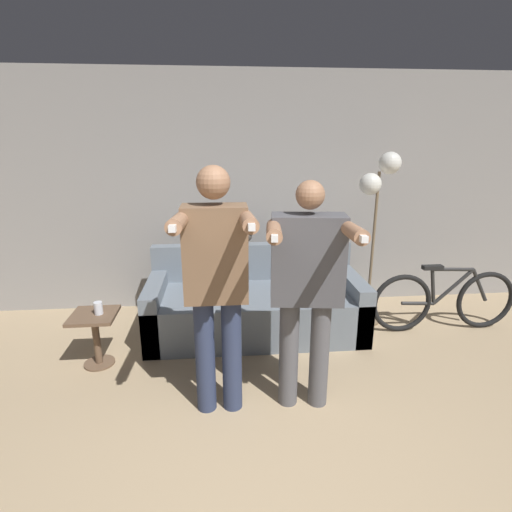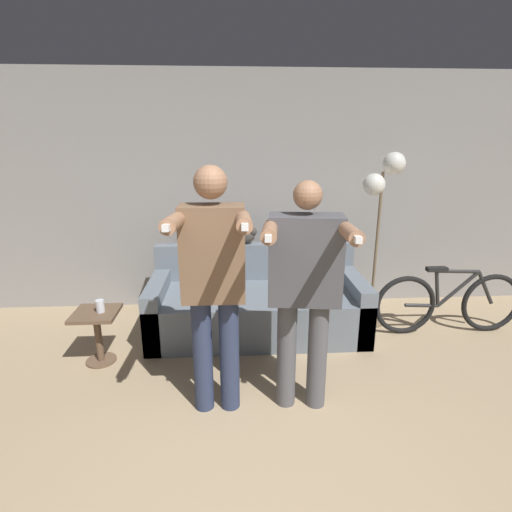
# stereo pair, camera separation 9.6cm
# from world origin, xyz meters

# --- Properties ---
(wall_back) EXTENTS (10.00, 0.05, 2.60)m
(wall_back) POSITION_xyz_m (0.00, 3.19, 1.30)
(wall_back) COLOR gray
(wall_back) RESTS_ON ground_plane
(couch) EXTENTS (2.11, 0.93, 0.82)m
(couch) POSITION_xyz_m (0.13, 2.44, 0.27)
(couch) COLOR slate
(couch) RESTS_ON ground_plane
(person_left) EXTENTS (0.49, 0.67, 1.75)m
(person_left) POSITION_xyz_m (-0.24, 1.22, 1.01)
(person_left) COLOR #2D3856
(person_left) RESTS_ON ground_plane
(person_right) EXTENTS (0.62, 0.73, 1.65)m
(person_right) POSITION_xyz_m (0.37, 1.22, 0.97)
(person_right) COLOR #56565B
(person_right) RESTS_ON ground_plane
(cat) EXTENTS (0.43, 0.13, 0.18)m
(cat) POSITION_xyz_m (-0.03, 2.80, 0.91)
(cat) COLOR #3D3833
(cat) RESTS_ON couch
(floor_lamp) EXTENTS (0.39, 0.28, 1.78)m
(floor_lamp) POSITION_xyz_m (1.36, 2.54, 1.41)
(floor_lamp) COLOR #756047
(floor_lamp) RESTS_ON ground_plane
(side_table) EXTENTS (0.37, 0.37, 0.48)m
(side_table) POSITION_xyz_m (-1.30, 1.92, 0.33)
(side_table) COLOR brown
(side_table) RESTS_ON ground_plane
(cup) EXTENTS (0.07, 0.07, 0.11)m
(cup) POSITION_xyz_m (-1.25, 1.92, 0.53)
(cup) COLOR silver
(cup) RESTS_ON side_table
(bicycle) EXTENTS (1.50, 0.07, 0.70)m
(bicycle) POSITION_xyz_m (2.04, 2.28, 0.32)
(bicycle) COLOR black
(bicycle) RESTS_ON ground_plane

